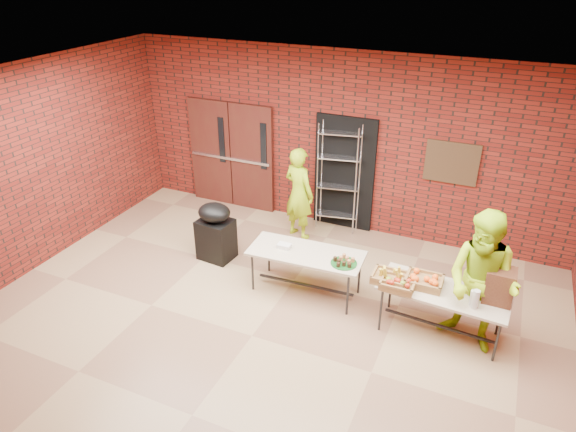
# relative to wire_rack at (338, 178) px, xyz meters

# --- Properties ---
(room) EXTENTS (8.08, 7.08, 3.28)m
(room) POSITION_rel_wire_rack_xyz_m (-0.04, -3.32, 0.60)
(room) COLOR #886449
(room) RESTS_ON ground
(double_doors) EXTENTS (1.78, 0.12, 2.10)m
(double_doors) POSITION_rel_wire_rack_xyz_m (-2.23, 0.12, 0.05)
(double_doors) COLOR #401C12
(double_doors) RESTS_ON room
(dark_doorway) EXTENTS (1.10, 0.06, 2.10)m
(dark_doorway) POSITION_rel_wire_rack_xyz_m (0.06, 0.14, 0.05)
(dark_doorway) COLOR black
(dark_doorway) RESTS_ON room
(bronze_plaque) EXTENTS (0.85, 0.04, 0.70)m
(bronze_plaque) POSITION_rel_wire_rack_xyz_m (1.86, 0.13, 0.55)
(bronze_plaque) COLOR #442F1B
(bronze_plaque) RESTS_ON room
(wire_rack) EXTENTS (0.77, 0.38, 2.00)m
(wire_rack) POSITION_rel_wire_rack_xyz_m (0.00, 0.00, 0.00)
(wire_rack) COLOR #B7B7BE
(wire_rack) RESTS_ON room
(table_left) EXTENTS (1.72, 0.79, 0.69)m
(table_left) POSITION_rel_wire_rack_xyz_m (0.23, -2.08, -0.37)
(table_left) COLOR tan
(table_left) RESTS_ON room
(table_right) EXTENTS (1.70, 0.80, 0.68)m
(table_right) POSITION_rel_wire_rack_xyz_m (2.22, -2.23, -0.38)
(table_right) COLOR tan
(table_right) RESTS_ON room
(basket_bananas) EXTENTS (0.45, 0.35, 0.14)m
(basket_bananas) POSITION_rel_wire_rack_xyz_m (1.52, -2.29, -0.26)
(basket_bananas) COLOR #94643B
(basket_bananas) RESTS_ON table_right
(basket_oranges) EXTENTS (0.47, 0.37, 0.15)m
(basket_oranges) POSITION_rel_wire_rack_xyz_m (1.96, -2.19, -0.26)
(basket_oranges) COLOR #94643B
(basket_oranges) RESTS_ON table_right
(basket_apples) EXTENTS (0.44, 0.34, 0.14)m
(basket_apples) POSITION_rel_wire_rack_xyz_m (1.65, -2.39, -0.26)
(basket_apples) COLOR #94643B
(basket_apples) RESTS_ON table_right
(muffin_tray) EXTENTS (0.37, 0.37, 0.09)m
(muffin_tray) POSITION_rel_wire_rack_xyz_m (0.84, -2.15, -0.27)
(muffin_tray) COLOR #144E1A
(muffin_tray) RESTS_ON table_left
(napkin_box) EXTENTS (0.20, 0.13, 0.07)m
(napkin_box) POSITION_rel_wire_rack_xyz_m (-0.11, -2.10, -0.28)
(napkin_box) COLOR silver
(napkin_box) RESTS_ON table_left
(coffee_dispenser) EXTENTS (0.34, 0.31, 0.45)m
(coffee_dispenser) POSITION_rel_wire_rack_xyz_m (2.86, -2.16, -0.10)
(coffee_dispenser) COLOR brown
(coffee_dispenser) RESTS_ON table_right
(cup_stack_front) EXTENTS (0.07, 0.07, 0.22)m
(cup_stack_front) POSITION_rel_wire_rack_xyz_m (2.58, -2.39, -0.21)
(cup_stack_front) COLOR silver
(cup_stack_front) RESTS_ON table_right
(cup_stack_mid) EXTENTS (0.08, 0.08, 0.25)m
(cup_stack_mid) POSITION_rel_wire_rack_xyz_m (2.62, -2.43, -0.20)
(cup_stack_mid) COLOR silver
(cup_stack_mid) RESTS_ON table_right
(cup_stack_back) EXTENTS (0.07, 0.07, 0.22)m
(cup_stack_back) POSITION_rel_wire_rack_xyz_m (2.52, -2.16, -0.21)
(cup_stack_back) COLOR silver
(cup_stack_back) RESTS_ON table_right
(covered_grill) EXTENTS (0.59, 0.51, 1.00)m
(covered_grill) POSITION_rel_wire_rack_xyz_m (-1.49, -1.79, -0.50)
(covered_grill) COLOR black
(covered_grill) RESTS_ON room
(volunteer_woman) EXTENTS (0.71, 0.59, 1.67)m
(volunteer_woman) POSITION_rel_wire_rack_xyz_m (-0.53, -0.54, -0.17)
(volunteer_woman) COLOR #A3D117
(volunteer_woman) RESTS_ON room
(volunteer_man) EXTENTS (1.12, 1.00, 1.92)m
(volunteer_man) POSITION_rel_wire_rack_xyz_m (2.65, -2.27, -0.04)
(volunteer_man) COLOR #A3D117
(volunteer_man) RESTS_ON room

